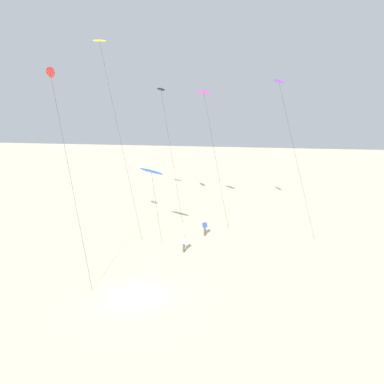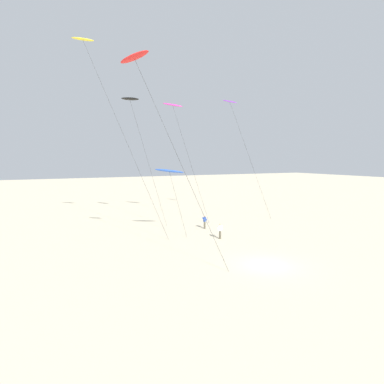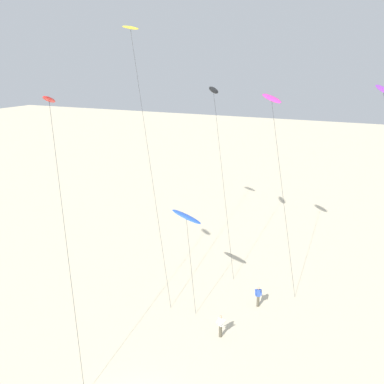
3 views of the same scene
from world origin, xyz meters
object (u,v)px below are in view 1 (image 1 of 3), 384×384
object	(u,v)px
kite_magenta	(204,93)
kite_purple	(280,85)
kite_red	(51,75)
kite_flyer_middle	(184,243)
kite_flyer_nearest	(205,228)
kite_blue	(151,172)
kite_black	(161,90)
kite_yellow	(100,44)

from	to	relation	value
kite_magenta	kite_purple	xyz separation A→B (m)	(8.70, -0.69, 0.74)
kite_red	kite_flyer_middle	bearing A→B (deg)	20.94
kite_purple	kite_flyer_nearest	xyz separation A→B (m)	(-7.28, -5.55, -15.36)
kite_purple	kite_blue	bearing A→B (deg)	-149.90
kite_black	kite_red	bearing A→B (deg)	-105.02
kite_yellow	kite_blue	distance (m)	16.58
kite_purple	kite_red	size ratio (longest dim) A/B	1.01
kite_blue	kite_purple	bearing A→B (deg)	30.10
kite_purple	kite_flyer_middle	xyz separation A→B (m)	(-8.32, -10.83, -15.36)
kite_flyer_nearest	kite_blue	bearing A→B (deg)	-161.58
kite_blue	kite_flyer_middle	world-z (taller)	kite_blue
kite_magenta	kite_blue	bearing A→B (deg)	-116.33
kite_black	kite_purple	bearing A→B (deg)	-6.01
kite_purple	kite_blue	size ratio (longest dim) A/B	2.25
kite_flyer_nearest	kite_flyer_middle	world-z (taller)	same
kite_black	kite_red	xyz separation A→B (m)	(-4.37, -16.28, 0.23)
kite_black	kite_flyer_nearest	xyz separation A→B (m)	(6.99, -7.05, -15.13)
kite_flyer_nearest	kite_red	bearing A→B (deg)	-140.93
kite_magenta	kite_red	size ratio (longest dim) A/B	0.95
kite_magenta	kite_flyer_nearest	bearing A→B (deg)	-77.24
kite_purple	kite_yellow	xyz separation A→B (m)	(-20.34, -2.21, 4.74)
kite_purple	kite_black	distance (m)	14.36
kite_yellow	kite_blue	bearing A→B (deg)	-33.85
kite_magenta	kite_black	world-z (taller)	kite_black
kite_yellow	kite_flyer_middle	size ratio (longest dim) A/B	12.96
kite_red	kite_flyer_nearest	world-z (taller)	kite_red
kite_purple	kite_yellow	bearing A→B (deg)	-173.80
kite_yellow	kite_flyer_nearest	world-z (taller)	kite_yellow
kite_magenta	kite_red	xyz separation A→B (m)	(-9.94, -15.46, 0.74)
kite_purple	kite_red	world-z (taller)	kite_purple
kite_black	kite_magenta	bearing A→B (deg)	-8.28
kite_black	kite_blue	xyz separation A→B (m)	(1.60, -8.85, -8.82)
kite_purple	kite_blue	world-z (taller)	kite_purple
kite_yellow	kite_flyer_nearest	xyz separation A→B (m)	(13.06, -3.34, -20.10)
kite_purple	kite_flyer_middle	bearing A→B (deg)	-127.56
kite_purple	kite_red	xyz separation A→B (m)	(-18.64, -14.77, -0.00)
kite_yellow	kite_flyer_middle	xyz separation A→B (m)	(12.02, -8.62, -20.10)
kite_magenta	kite_black	size ratio (longest dim) A/B	0.98
kite_yellow	kite_red	size ratio (longest dim) A/B	1.28
kite_red	kite_flyer_nearest	distance (m)	21.21
kite_magenta	kite_flyer_middle	xyz separation A→B (m)	(0.37, -11.52, -14.62)
kite_purple	kite_red	bearing A→B (deg)	-141.60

